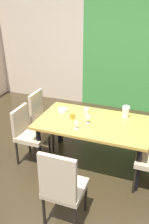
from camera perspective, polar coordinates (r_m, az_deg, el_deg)
name	(u,v)px	position (r m, az deg, el deg)	size (l,w,h in m)	color
ground_plane	(50,175)	(3.90, -5.54, -14.05)	(5.47, 5.76, 0.02)	#312717
back_panel_interior	(39,47)	(6.37, -8.07, 14.58)	(2.30, 0.10, 2.58)	beige
dining_table	(94,127)	(3.76, 4.38, -3.35)	(1.67, 0.97, 0.74)	#B88D3A
chair_left_far	(43,116)	(4.37, -7.21, -0.97)	(0.44, 0.44, 0.96)	tan
chair_left_near	(28,132)	(3.97, -10.56, -4.41)	(0.44, 0.44, 0.90)	tan
chair_head_near	(62,186)	(2.86, -2.85, -16.52)	(0.44, 0.44, 1.02)	tan
wine_glass_left	(88,116)	(3.63, 3.08, -0.86)	(0.07, 0.07, 0.16)	silver
wine_glass_south	(76,122)	(3.47, 0.46, -2.27)	(0.07, 0.07, 0.15)	silver
serving_bowl_east	(63,111)	(4.00, -2.74, 0.34)	(0.15, 0.15, 0.05)	beige
cup_near_window	(72,116)	(3.78, -0.48, -0.92)	(0.07, 0.07, 0.09)	#B68326
cup_north	(86,111)	(3.94, 2.69, 0.24)	(0.08, 0.08, 0.09)	beige
pitcher_rear	(126,112)	(3.88, 11.62, 0.07)	(0.12, 0.10, 0.19)	silver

